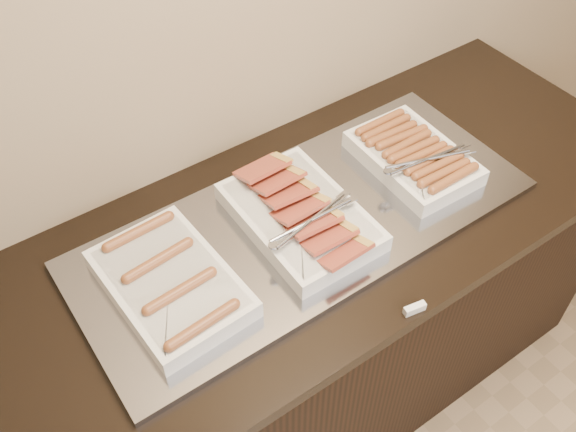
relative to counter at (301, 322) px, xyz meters
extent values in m
cube|color=black|center=(0.00, 0.00, -0.02)|extent=(2.00, 0.70, 0.86)
cube|color=black|center=(0.00, 0.00, 0.43)|extent=(2.06, 0.76, 0.04)
cube|color=#9295A0|center=(0.00, 0.00, 0.46)|extent=(1.20, 0.50, 0.02)
cube|color=silver|center=(-0.38, 0.00, 0.49)|extent=(0.27, 0.39, 0.05)
cylinder|color=brown|center=(-0.38, -0.16, 0.52)|extent=(0.17, 0.04, 0.03)
cylinder|color=brown|center=(-0.38, -0.05, 0.52)|extent=(0.17, 0.04, 0.03)
cylinder|color=brown|center=(-0.38, 0.05, 0.52)|extent=(0.17, 0.04, 0.03)
cylinder|color=brown|center=(-0.38, 0.16, 0.52)|extent=(0.17, 0.03, 0.03)
cube|color=silver|center=(-0.01, 0.00, 0.49)|extent=(0.27, 0.40, 0.05)
cube|color=#A94236|center=(-0.01, -0.17, 0.52)|extent=(0.14, 0.09, 0.04)
cube|color=#A94236|center=(-0.01, -0.11, 0.52)|extent=(0.14, 0.09, 0.04)
cube|color=#A94236|center=(-0.02, -0.06, 0.52)|extent=(0.14, 0.10, 0.04)
cube|color=#A94236|center=(-0.02, 0.00, 0.53)|extent=(0.14, 0.09, 0.04)
cube|color=#A94236|center=(-0.01, 0.06, 0.53)|extent=(0.14, 0.10, 0.04)
cube|color=#A94236|center=(-0.01, 0.11, 0.53)|extent=(0.14, 0.09, 0.04)
cube|color=#A94236|center=(-0.02, 0.17, 0.54)|extent=(0.14, 0.09, 0.04)
cube|color=silver|center=(0.37, 0.00, 0.49)|extent=(0.24, 0.35, 0.05)
cylinder|color=brown|center=(0.38, -0.14, 0.52)|extent=(0.15, 0.03, 0.03)
cylinder|color=brown|center=(0.37, -0.11, 0.52)|extent=(0.15, 0.03, 0.03)
cylinder|color=brown|center=(0.38, -0.09, 0.52)|extent=(0.15, 0.03, 0.03)
cylinder|color=brown|center=(0.37, -0.06, 0.52)|extent=(0.15, 0.03, 0.03)
cylinder|color=brown|center=(0.37, -0.03, 0.52)|extent=(0.15, 0.03, 0.03)
cylinder|color=brown|center=(0.37, 0.00, 0.52)|extent=(0.15, 0.03, 0.03)
cylinder|color=brown|center=(0.37, 0.03, 0.52)|extent=(0.15, 0.03, 0.03)
cylinder|color=brown|center=(0.38, 0.06, 0.52)|extent=(0.16, 0.04, 0.03)
cylinder|color=brown|center=(0.36, 0.09, 0.52)|extent=(0.15, 0.03, 0.03)
cylinder|color=brown|center=(0.37, 0.11, 0.52)|extent=(0.15, 0.03, 0.03)
cylinder|color=brown|center=(0.37, 0.14, 0.52)|extent=(0.15, 0.03, 0.03)
cube|color=silver|center=(0.05, -0.36, 0.46)|extent=(0.06, 0.03, 0.02)
camera|label=1|loc=(-0.67, -0.88, 1.68)|focal=40.00mm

